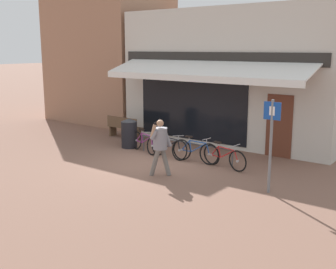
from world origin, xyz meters
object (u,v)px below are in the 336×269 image
at_px(bicycle_red, 224,157).
at_px(pedestrian_adult, 160,142).
at_px(bicycle_black, 169,147).
at_px(park_bench, 124,127).
at_px(bicycle_purple, 144,142).
at_px(litter_bin, 129,133).
at_px(bicycle_blue, 195,151).
at_px(parking_sign, 271,136).

height_order(bicycle_red, pedestrian_adult, pedestrian_adult).
relative_size(bicycle_black, park_bench, 1.04).
bearing_deg(bicycle_purple, pedestrian_adult, -22.54).
xyz_separation_m(bicycle_black, litter_bin, (-2.03, 0.27, 0.18)).
xyz_separation_m(bicycle_purple, bicycle_red, (3.26, -0.08, 0.00)).
distance_m(bicycle_black, litter_bin, 2.06).
distance_m(pedestrian_adult, park_bench, 5.37).
bearing_deg(park_bench, bicycle_purple, -30.12).
bearing_deg(bicycle_purple, bicycle_blue, 16.24).
distance_m(litter_bin, parking_sign, 6.39).
bearing_deg(pedestrian_adult, bicycle_black, -68.64).
xyz_separation_m(bicycle_red, pedestrian_adult, (-1.09, -1.75, 0.63)).
relative_size(bicycle_black, pedestrian_adult, 1.01).
height_order(bicycle_black, litter_bin, litter_bin).
bearing_deg(bicycle_black, park_bench, 165.06).
bearing_deg(bicycle_blue, bicycle_purple, 176.32).
bearing_deg(park_bench, litter_bin, -39.97).
relative_size(pedestrian_adult, parking_sign, 0.69).
relative_size(parking_sign, park_bench, 1.48).
bearing_deg(bicycle_purple, parking_sign, 3.60).
height_order(litter_bin, park_bench, litter_bin).
bearing_deg(bicycle_blue, litter_bin, 173.29).
height_order(pedestrian_adult, parking_sign, parking_sign).
bearing_deg(parking_sign, bicycle_red, 148.48).
bearing_deg(bicycle_red, bicycle_purple, -170.81).
height_order(parking_sign, park_bench, parking_sign).
height_order(bicycle_purple, bicycle_red, bicycle_purple).
relative_size(bicycle_purple, pedestrian_adult, 1.00).
distance_m(bicycle_blue, park_bench, 4.56).
relative_size(bicycle_black, bicycle_blue, 0.97).
bearing_deg(bicycle_black, litter_bin, 179.93).
relative_size(bicycle_black, parking_sign, 0.70).
height_order(bicycle_black, bicycle_red, bicycle_black).
xyz_separation_m(bicycle_purple, bicycle_blue, (2.18, -0.05, 0.02)).
bearing_deg(bicycle_blue, bicycle_black, 179.77).
bearing_deg(bicycle_blue, parking_sign, -24.57).
xyz_separation_m(bicycle_blue, bicycle_red, (1.08, -0.03, -0.02)).
bearing_deg(bicycle_blue, bicycle_red, -3.78).
xyz_separation_m(bicycle_blue, pedestrian_adult, (-0.01, -1.78, 0.62)).
height_order(bicycle_black, bicycle_blue, same).
distance_m(bicycle_purple, pedestrian_adult, 2.91).
height_order(bicycle_purple, pedestrian_adult, pedestrian_adult).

